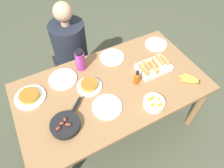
% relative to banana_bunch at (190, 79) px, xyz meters
% --- Properties ---
extents(ground_plane, '(14.00, 14.00, 0.00)m').
position_rel_banana_bunch_xyz_m(ground_plane, '(-0.66, 0.28, -0.72)').
color(ground_plane, '#474C38').
extents(dining_table, '(1.70, 0.94, 0.70)m').
position_rel_banana_bunch_xyz_m(dining_table, '(-0.66, 0.28, -0.10)').
color(dining_table, olive).
rests_on(dining_table, ground_plane).
extents(banana_bunch, '(0.16, 0.17, 0.04)m').
position_rel_banana_bunch_xyz_m(banana_bunch, '(0.00, 0.00, 0.00)').
color(banana_bunch, yellow).
rests_on(banana_bunch, dining_table).
extents(melon_tray, '(0.31, 0.21, 0.10)m').
position_rel_banana_bunch_xyz_m(melon_tray, '(-0.22, 0.27, 0.01)').
color(melon_tray, silver).
rests_on(melon_tray, dining_table).
extents(skillet, '(0.32, 0.30, 0.08)m').
position_rel_banana_bunch_xyz_m(skillet, '(-1.16, 0.10, 0.01)').
color(skillet, black).
rests_on(skillet, dining_table).
extents(frittata_plate_center, '(0.26, 0.26, 0.05)m').
position_rel_banana_bunch_xyz_m(frittata_plate_center, '(-1.34, 0.49, 0.00)').
color(frittata_plate_center, white).
rests_on(frittata_plate_center, dining_table).
extents(frittata_plate_side, '(0.22, 0.22, 0.06)m').
position_rel_banana_bunch_xyz_m(frittata_plate_side, '(-0.84, 0.36, 0.01)').
color(frittata_plate_side, white).
rests_on(frittata_plate_side, dining_table).
extents(empty_plate_near_front, '(0.25, 0.25, 0.02)m').
position_rel_banana_bunch_xyz_m(empty_plate_near_front, '(-0.49, 0.60, -0.01)').
color(empty_plate_near_front, white).
rests_on(empty_plate_near_front, dining_table).
extents(empty_plate_far_left, '(0.25, 0.25, 0.02)m').
position_rel_banana_bunch_xyz_m(empty_plate_far_left, '(-0.80, 0.10, -0.01)').
color(empty_plate_far_left, white).
rests_on(empty_plate_far_left, dining_table).
extents(empty_plate_far_right, '(0.26, 0.26, 0.02)m').
position_rel_banana_bunch_xyz_m(empty_plate_far_right, '(-1.03, 0.56, -0.01)').
color(empty_plate_far_right, white).
rests_on(empty_plate_far_right, dining_table).
extents(empty_plate_mid_edge, '(0.23, 0.23, 0.02)m').
position_rel_banana_bunch_xyz_m(empty_plate_mid_edge, '(0.02, 0.56, -0.01)').
color(empty_plate_mid_edge, white).
rests_on(empty_plate_mid_edge, dining_table).
extents(fruit_bowl_mango, '(0.18, 0.18, 0.11)m').
position_rel_banana_bunch_xyz_m(fruit_bowl_mango, '(-0.45, -0.06, 0.01)').
color(fruit_bowl_mango, white).
rests_on(fruit_bowl_mango, dining_table).
extents(water_bottle, '(0.09, 0.09, 0.22)m').
position_rel_banana_bunch_xyz_m(water_bottle, '(-0.82, 0.61, 0.09)').
color(water_bottle, '#992D89').
rests_on(water_bottle, dining_table).
extents(hot_sauce_bottle, '(0.05, 0.05, 0.15)m').
position_rel_banana_bunch_xyz_m(hot_sauce_bottle, '(-0.45, 0.21, 0.05)').
color(hot_sauce_bottle, '#C64C0F').
rests_on(hot_sauce_bottle, dining_table).
extents(person_figure, '(0.41, 0.41, 1.16)m').
position_rel_banana_bunch_xyz_m(person_figure, '(-0.79, 1.04, -0.25)').
color(person_figure, black).
rests_on(person_figure, ground_plane).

